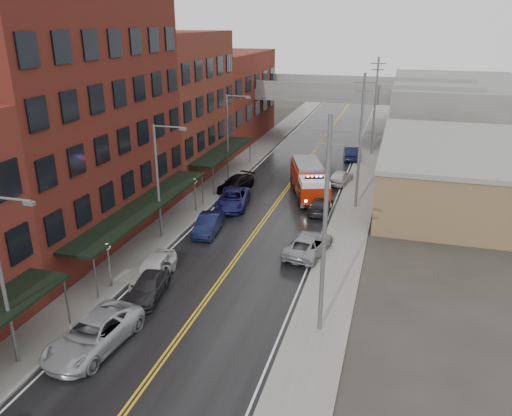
# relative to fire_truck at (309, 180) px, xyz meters

# --- Properties ---
(road) EXTENTS (11.00, 160.00, 0.02)m
(road) POSITION_rel_fire_truck_xyz_m (-2.50, -7.05, -1.68)
(road) COLOR black
(road) RESTS_ON ground
(sidewalk_left) EXTENTS (3.00, 160.00, 0.15)m
(sidewalk_left) POSITION_rel_fire_truck_xyz_m (-9.80, -7.05, -1.61)
(sidewalk_left) COLOR slate
(sidewalk_left) RESTS_ON ground
(sidewalk_right) EXTENTS (3.00, 160.00, 0.15)m
(sidewalk_right) POSITION_rel_fire_truck_xyz_m (4.80, -7.05, -1.61)
(sidewalk_right) COLOR slate
(sidewalk_right) RESTS_ON ground
(curb_left) EXTENTS (0.30, 160.00, 0.15)m
(curb_left) POSITION_rel_fire_truck_xyz_m (-8.15, -7.05, -1.61)
(curb_left) COLOR gray
(curb_left) RESTS_ON ground
(curb_right) EXTENTS (0.30, 160.00, 0.15)m
(curb_right) POSITION_rel_fire_truck_xyz_m (3.15, -7.05, -1.61)
(curb_right) COLOR gray
(curb_right) RESTS_ON ground
(brick_building_b) EXTENTS (9.00, 20.00, 18.00)m
(brick_building_b) POSITION_rel_fire_truck_xyz_m (-15.80, -14.05, 7.31)
(brick_building_b) COLOR #561A16
(brick_building_b) RESTS_ON ground
(brick_building_c) EXTENTS (9.00, 15.00, 15.00)m
(brick_building_c) POSITION_rel_fire_truck_xyz_m (-15.80, 3.45, 5.81)
(brick_building_c) COLOR brown
(brick_building_c) RESTS_ON ground
(brick_building_far) EXTENTS (9.00, 20.00, 12.00)m
(brick_building_far) POSITION_rel_fire_truck_xyz_m (-15.80, 20.95, 4.31)
(brick_building_far) COLOR maroon
(brick_building_far) RESTS_ON ground
(tan_building) EXTENTS (14.00, 22.00, 5.00)m
(tan_building) POSITION_rel_fire_truck_xyz_m (13.50, 2.95, 0.81)
(tan_building) COLOR olive
(tan_building) RESTS_ON ground
(right_far_block) EXTENTS (18.00, 30.00, 8.00)m
(right_far_block) POSITION_rel_fire_truck_xyz_m (15.50, 32.95, 2.31)
(right_far_block) COLOR slate
(right_far_block) RESTS_ON ground
(awning_1) EXTENTS (2.60, 18.00, 3.09)m
(awning_1) POSITION_rel_fire_truck_xyz_m (-10.00, -14.05, 1.30)
(awning_1) COLOR black
(awning_1) RESTS_ON ground
(awning_2) EXTENTS (2.60, 13.00, 3.09)m
(awning_2) POSITION_rel_fire_truck_xyz_m (-9.99, 3.45, 1.30)
(awning_2) COLOR black
(awning_2) RESTS_ON ground
(globe_lamp_1) EXTENTS (0.44, 0.44, 3.12)m
(globe_lamp_1) POSITION_rel_fire_truck_xyz_m (-8.90, -21.05, 0.63)
(globe_lamp_1) COLOR #59595B
(globe_lamp_1) RESTS_ON ground
(globe_lamp_2) EXTENTS (0.44, 0.44, 3.12)m
(globe_lamp_2) POSITION_rel_fire_truck_xyz_m (-8.90, -7.05, 0.63)
(globe_lamp_2) COLOR #59595B
(globe_lamp_2) RESTS_ON ground
(street_lamp_0) EXTENTS (2.64, 0.22, 9.00)m
(street_lamp_0) POSITION_rel_fire_truck_xyz_m (-9.05, -29.05, 3.50)
(street_lamp_0) COLOR #59595B
(street_lamp_0) RESTS_ON ground
(street_lamp_1) EXTENTS (2.64, 0.22, 9.00)m
(street_lamp_1) POSITION_rel_fire_truck_xyz_m (-9.05, -13.05, 3.50)
(street_lamp_1) COLOR #59595B
(street_lamp_1) RESTS_ON ground
(street_lamp_2) EXTENTS (2.64, 0.22, 9.00)m
(street_lamp_2) POSITION_rel_fire_truck_xyz_m (-9.05, 2.95, 3.50)
(street_lamp_2) COLOR #59595B
(street_lamp_2) RESTS_ON ground
(utility_pole_0) EXTENTS (1.80, 0.24, 12.00)m
(utility_pole_0) POSITION_rel_fire_truck_xyz_m (4.70, -22.05, 4.62)
(utility_pole_0) COLOR #59595B
(utility_pole_0) RESTS_ON ground
(utility_pole_1) EXTENTS (1.80, 0.24, 12.00)m
(utility_pole_1) POSITION_rel_fire_truck_xyz_m (4.70, -2.05, 4.62)
(utility_pole_1) COLOR #59595B
(utility_pole_1) RESTS_ON ground
(utility_pole_2) EXTENTS (1.80, 0.24, 12.00)m
(utility_pole_2) POSITION_rel_fire_truck_xyz_m (4.70, 17.95, 4.62)
(utility_pole_2) COLOR #59595B
(utility_pole_2) RESTS_ON ground
(overpass) EXTENTS (40.00, 10.00, 7.50)m
(overpass) POSITION_rel_fire_truck_xyz_m (-2.50, 24.95, 4.30)
(overpass) COLOR slate
(overpass) RESTS_ON ground
(fire_truck) EXTENTS (5.45, 8.94, 3.11)m
(fire_truck) POSITION_rel_fire_truck_xyz_m (0.00, 0.00, 0.00)
(fire_truck) COLOR #971C06
(fire_truck) RESTS_ON ground
(parked_car_left_2) EXTENTS (3.34, 6.22, 1.66)m
(parked_car_left_2) POSITION_rel_fire_truck_xyz_m (-6.36, -26.85, -0.86)
(parked_car_left_2) COLOR #A3A7AB
(parked_car_left_2) RESTS_ON ground
(parked_car_left_3) EXTENTS (2.47, 4.76, 1.32)m
(parked_car_left_3) POSITION_rel_fire_truck_xyz_m (-6.10, -21.35, -1.03)
(parked_car_left_3) COLOR black
(parked_car_left_3) RESTS_ON ground
(parked_car_left_4) EXTENTS (2.35, 4.92, 1.62)m
(parked_car_left_4) POSITION_rel_fire_truck_xyz_m (-6.75, -19.30, -0.87)
(parked_car_left_4) COLOR silver
(parked_car_left_4) RESTS_ON ground
(parked_car_left_5) EXTENTS (1.97, 4.66, 1.50)m
(parked_car_left_5) POSITION_rel_fire_truck_xyz_m (-6.12, -11.07, -0.94)
(parked_car_left_5) COLOR #0E1434
(parked_car_left_5) RESTS_ON ground
(parked_car_left_6) EXTENTS (3.54, 6.08, 1.59)m
(parked_car_left_6) POSITION_rel_fire_truck_xyz_m (-6.14, -4.91, -0.89)
(parked_car_left_6) COLOR #151650
(parked_car_left_6) RESTS_ON ground
(parked_car_left_7) EXTENTS (3.18, 5.27, 1.43)m
(parked_car_left_7) POSITION_rel_fire_truck_xyz_m (-7.36, -0.31, -0.97)
(parked_car_left_7) COLOR black
(parked_car_left_7) RESTS_ON ground
(parked_car_right_0) EXTENTS (3.37, 5.77, 1.51)m
(parked_car_right_0) POSITION_rel_fire_truck_xyz_m (2.30, -12.66, -0.93)
(parked_car_right_0) COLOR gray
(parked_car_right_0) RESTS_ON ground
(parked_car_right_1) EXTENTS (1.89, 4.60, 1.33)m
(parked_car_right_1) POSITION_rel_fire_truck_xyz_m (1.79, -3.90, -1.02)
(parked_car_right_1) COLOR #242426
(parked_car_right_1) RESTS_ON ground
(parked_car_right_2) EXTENTS (2.58, 4.60, 1.48)m
(parked_car_right_2) POSITION_rel_fire_truck_xyz_m (2.50, 4.75, -0.95)
(parked_car_right_2) COLOR silver
(parked_car_right_2) RESTS_ON ground
(parked_car_right_3) EXTENTS (2.47, 5.15, 1.63)m
(parked_car_right_3) POSITION_rel_fire_truck_xyz_m (2.50, 14.98, -0.87)
(parked_car_right_3) COLOR black
(parked_car_right_3) RESTS_ON ground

